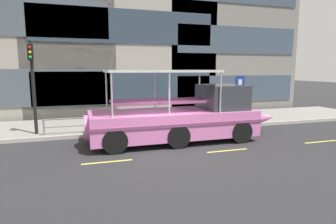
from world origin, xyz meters
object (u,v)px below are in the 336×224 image
(duck_tour_boat, at_px, (185,117))
(traffic_light_pole, at_px, (33,79))
(parking_sign, at_px, (239,91))
(pedestrian_near_bow, at_px, (208,104))

(duck_tour_boat, bearing_deg, traffic_light_pole, 158.61)
(traffic_light_pole, distance_m, parking_sign, 11.12)
(parking_sign, bearing_deg, duck_tour_boat, -149.46)
(traffic_light_pole, distance_m, pedestrian_near_bow, 9.63)
(traffic_light_pole, bearing_deg, pedestrian_near_bow, 5.14)
(traffic_light_pole, height_order, parking_sign, traffic_light_pole)
(duck_tour_boat, height_order, pedestrian_near_bow, duck_tour_boat)
(pedestrian_near_bow, bearing_deg, traffic_light_pole, -174.86)
(traffic_light_pole, height_order, duck_tour_boat, traffic_light_pole)
(traffic_light_pole, relative_size, duck_tour_boat, 0.47)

